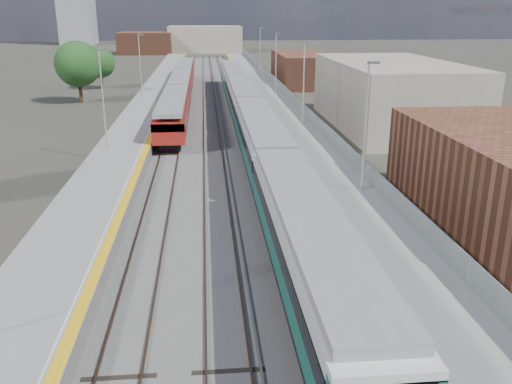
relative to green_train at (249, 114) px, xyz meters
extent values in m
plane|color=#47443A|center=(-1.50, 8.82, -2.18)|extent=(320.00, 320.00, 0.00)
cube|color=#565451|center=(-3.75, 11.32, -2.15)|extent=(10.50, 155.00, 0.06)
cube|color=#4C3323|center=(-0.72, 13.82, -2.07)|extent=(0.07, 160.00, 0.14)
cube|color=#4C3323|center=(0.72, 13.82, -2.07)|extent=(0.07, 160.00, 0.14)
cube|color=#4C3323|center=(-4.22, 13.82, -2.07)|extent=(0.07, 160.00, 0.14)
cube|color=#4C3323|center=(-2.78, 13.82, -2.07)|extent=(0.07, 160.00, 0.14)
cube|color=#4C3323|center=(-7.72, 13.82, -2.07)|extent=(0.07, 160.00, 0.14)
cube|color=#4C3323|center=(-6.28, 13.82, -2.07)|extent=(0.07, 160.00, 0.14)
cube|color=gray|center=(-1.05, 13.82, -2.08)|extent=(0.08, 160.00, 0.10)
cube|color=gray|center=(-2.45, 13.82, -2.08)|extent=(0.08, 160.00, 0.10)
cube|color=slate|center=(3.75, 11.32, -1.68)|extent=(4.70, 155.00, 1.00)
cube|color=gray|center=(3.75, 11.32, -1.18)|extent=(4.70, 155.00, 0.03)
cube|color=yellow|center=(1.65, 11.32, -1.16)|extent=(0.40, 155.00, 0.01)
cube|color=gray|center=(5.95, 11.32, -0.58)|extent=(0.06, 155.00, 1.20)
cylinder|color=#9EA0A3|center=(5.10, -19.18, 2.59)|extent=(0.12, 0.12, 7.50)
cube|color=#4C4C4F|center=(5.35, -19.18, 6.24)|extent=(0.70, 0.18, 0.14)
cylinder|color=#9EA0A3|center=(5.10, 0.82, 2.59)|extent=(0.12, 0.12, 7.50)
cube|color=#4C4C4F|center=(5.35, 0.82, 6.24)|extent=(0.70, 0.18, 0.14)
cylinder|color=#9EA0A3|center=(5.10, 20.82, 2.59)|extent=(0.12, 0.12, 7.50)
cube|color=#4C4C4F|center=(5.35, 20.82, 6.24)|extent=(0.70, 0.18, 0.14)
cylinder|color=#9EA0A3|center=(5.10, 40.82, 2.59)|extent=(0.12, 0.12, 7.50)
cube|color=#4C4C4F|center=(5.35, 40.82, 6.24)|extent=(0.70, 0.18, 0.14)
cube|color=slate|center=(-10.55, 11.32, -1.68)|extent=(4.30, 155.00, 1.00)
cube|color=gray|center=(-10.55, 11.32, -1.18)|extent=(4.30, 155.00, 0.03)
cube|color=yellow|center=(-8.65, 11.32, -1.16)|extent=(0.45, 155.00, 0.01)
cube|color=silver|center=(-9.00, 11.32, -1.16)|extent=(0.08, 155.00, 0.01)
cylinder|color=#9EA0A3|center=(-11.70, -7.18, 2.59)|extent=(0.12, 0.12, 7.50)
cube|color=#4C4C4F|center=(-11.45, -7.18, 6.24)|extent=(0.70, 0.18, 0.14)
cylinder|color=#9EA0A3|center=(-11.70, 18.82, 2.59)|extent=(0.12, 0.12, 7.50)
cube|color=#4C4C4F|center=(-11.45, 18.82, 6.24)|extent=(0.70, 0.18, 0.14)
cube|color=gray|center=(14.50, 3.82, 1.02)|extent=(11.00, 22.00, 6.40)
cube|color=brown|center=(11.50, 36.82, 0.22)|extent=(8.00, 18.00, 4.80)
cube|color=gray|center=(-3.50, 108.82, 1.32)|extent=(20.00, 14.00, 7.00)
cube|color=brown|center=(-19.50, 103.82, 0.62)|extent=(14.00, 12.00, 5.60)
cube|color=black|center=(0.00, -29.11, -1.32)|extent=(2.66, 19.05, 0.45)
cube|color=#13654B|center=(0.00, -29.11, -0.54)|extent=(2.75, 19.05, 1.11)
cube|color=black|center=(0.00, -29.11, 0.34)|extent=(2.81, 19.05, 0.76)
cube|color=silver|center=(0.00, -29.11, 0.94)|extent=(2.75, 19.05, 0.47)
cube|color=gray|center=(0.00, -29.11, 1.35)|extent=(2.44, 19.05, 0.39)
cube|color=black|center=(0.00, -9.56, -1.32)|extent=(2.66, 19.05, 0.45)
cube|color=#13654B|center=(0.00, -9.56, -0.54)|extent=(2.75, 19.05, 1.11)
cube|color=black|center=(0.00, -9.56, 0.34)|extent=(2.81, 19.05, 0.76)
cube|color=silver|center=(0.00, -9.56, 0.94)|extent=(2.75, 19.05, 0.47)
cube|color=gray|center=(0.00, -9.56, 1.35)|extent=(2.44, 19.05, 0.39)
cube|color=black|center=(0.00, 9.98, -1.32)|extent=(2.66, 19.05, 0.45)
cube|color=#13654B|center=(0.00, 9.98, -0.54)|extent=(2.75, 19.05, 1.11)
cube|color=black|center=(0.00, 9.98, 0.34)|extent=(2.81, 19.05, 0.76)
cube|color=silver|center=(0.00, 9.98, 0.94)|extent=(2.75, 19.05, 0.47)
cube|color=gray|center=(0.00, 9.98, 1.35)|extent=(2.44, 19.05, 0.39)
cube|color=black|center=(0.00, 29.53, -1.32)|extent=(2.66, 19.05, 0.45)
cube|color=#13654B|center=(0.00, 29.53, -0.54)|extent=(2.75, 19.05, 1.11)
cube|color=black|center=(0.00, 29.53, 0.34)|extent=(2.81, 19.05, 0.76)
cube|color=silver|center=(0.00, 29.53, 0.94)|extent=(2.75, 19.05, 0.47)
cube|color=gray|center=(0.00, 29.53, 1.35)|extent=(2.44, 19.05, 0.39)
cube|color=black|center=(-7.00, 2.09, -1.75)|extent=(1.76, 14.97, 0.61)
cube|color=maroon|center=(-7.00, 2.09, -0.28)|extent=(2.60, 17.62, 1.85)
cube|color=black|center=(-7.00, 2.09, 0.18)|extent=(2.65, 17.62, 0.65)
cube|color=gray|center=(-7.00, 2.09, 1.11)|extent=(2.32, 17.62, 0.37)
cube|color=black|center=(-7.00, 20.20, -1.75)|extent=(1.76, 14.97, 0.61)
cube|color=maroon|center=(-7.00, 20.20, -0.28)|extent=(2.60, 17.62, 1.85)
cube|color=black|center=(-7.00, 20.20, 0.18)|extent=(2.65, 17.62, 0.65)
cube|color=gray|center=(-7.00, 20.20, 1.11)|extent=(2.32, 17.62, 0.37)
cube|color=black|center=(-7.00, 38.32, -1.75)|extent=(1.76, 14.97, 0.61)
cube|color=maroon|center=(-7.00, 38.32, -0.28)|extent=(2.60, 17.62, 1.85)
cube|color=black|center=(-7.00, 38.32, 0.18)|extent=(2.65, 17.62, 0.65)
cube|color=gray|center=(-7.00, 38.32, 1.11)|extent=(2.32, 17.62, 0.37)
cylinder|color=#382619|center=(-19.67, 21.55, -0.84)|extent=(0.44, 0.44, 2.67)
sphere|color=#22481B|center=(-19.67, 21.55, 2.65)|extent=(5.64, 5.64, 5.64)
cylinder|color=#382619|center=(-19.35, 34.52, -1.12)|extent=(0.44, 0.44, 2.13)
sphere|color=#22481B|center=(-19.35, 34.52, 1.66)|extent=(4.49, 4.49, 4.49)
cylinder|color=#382619|center=(20.07, 20.64, -1.14)|extent=(0.44, 0.44, 2.09)
sphere|color=#22481B|center=(20.07, 20.64, 1.60)|extent=(4.42, 4.42, 4.42)
camera|label=1|loc=(-3.99, -49.07, 8.98)|focal=38.00mm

